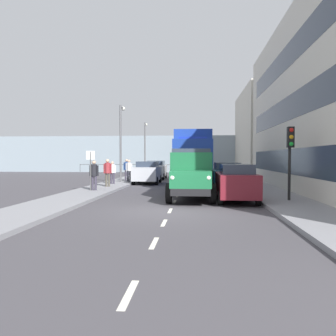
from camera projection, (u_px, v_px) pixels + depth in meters
The scene contains 22 objects.
ground_plane at pixel (182, 187), 23.01m from camera, with size 80.00×80.00×0.00m, color #423F44.
sidewalk_left at pixel (256, 187), 22.60m from camera, with size 2.43×40.23×0.15m, color gray.
sidewalk_right at pixel (111, 185), 23.43m from camera, with size 2.43×40.23×0.15m, color gray.
road_centreline_markings at pixel (182, 187), 22.82m from camera, with size 0.12×36.96×0.01m.
building_far_block at pixel (275, 133), 38.41m from camera, with size 7.61×13.21×9.54m.
sea_horizon at pixel (189, 154), 45.96m from camera, with size 80.00×0.80×5.00m, color #84939E.
seawall_railing at pixel (188, 166), 42.42m from camera, with size 28.08×0.08×1.20m.
truck_vintage_green at pixel (191, 175), 16.00m from camera, with size 2.17×5.64×2.43m.
lorry_cargo_blue at pixel (193, 157), 23.69m from camera, with size 2.58×8.20×3.87m.
car_maroon_kerbside_near at pixel (236, 182), 15.28m from camera, with size 1.76×3.82×1.72m.
car_teal_kerbside_1 at pixel (227, 176), 20.00m from camera, with size 1.78×4.13×1.72m.
car_silver_oppositeside_0 at pixel (147, 172), 26.04m from camera, with size 1.91×3.94×1.72m.
car_white_oppositeside_1 at pixel (156, 169), 31.62m from camera, with size 1.82×4.35×1.72m.
pedestrian_near_railing at pixel (94, 173), 19.24m from camera, with size 0.53×0.34×1.70m.
pedestrian_couple_b at pixel (108, 170), 21.68m from camera, with size 0.53×0.34×1.77m.
pedestrian_in_dark_coat at pixel (112, 171), 24.01m from camera, with size 0.53×0.34×1.60m.
pedestrian_by_lamp at pixel (129, 169), 26.26m from camera, with size 0.53×0.34×1.70m.
pedestrian_strolling at pixel (127, 168), 27.70m from camera, with size 0.53×0.34×1.74m.
traffic_light_near at pixel (290, 147), 14.64m from camera, with size 0.28×0.41×3.20m.
lamp_post_promenade at pixel (121, 136), 26.02m from camera, with size 0.32×1.14×5.90m.
lamp_post_far at pixel (145, 143), 38.00m from camera, with size 0.32×1.14×5.79m.
street_sign at pixel (91, 163), 19.11m from camera, with size 0.50×0.07×2.25m.
Camera 1 is at (-0.99, 12.68, 2.02)m, focal length 36.09 mm.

